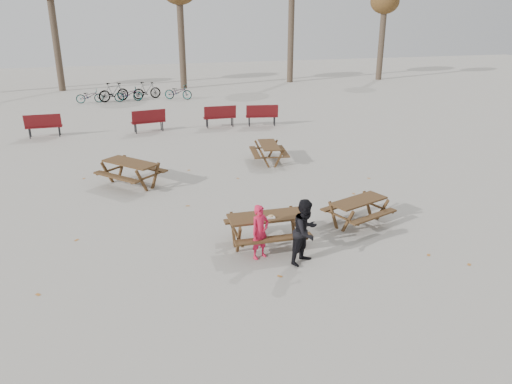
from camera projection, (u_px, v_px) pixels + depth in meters
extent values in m
plane|color=gray|center=(267.00, 245.00, 11.94)|extent=(80.00, 80.00, 0.00)
cube|color=#331E12|center=(267.00, 217.00, 11.67)|extent=(1.80, 0.70, 0.05)
cube|color=#331E12|center=(274.00, 239.00, 11.23)|extent=(1.80, 0.25, 0.05)
cube|color=#331E12|center=(260.00, 218.00, 12.32)|extent=(1.80, 0.25, 0.05)
cylinder|color=#331E12|center=(239.00, 240.00, 11.36)|extent=(0.08, 0.08, 0.73)
cylinder|color=#331E12|center=(233.00, 230.00, 11.90)|extent=(0.08, 0.08, 0.73)
cylinder|color=#331E12|center=(301.00, 233.00, 11.71)|extent=(0.08, 0.08, 0.73)
cylinder|color=#331E12|center=(293.00, 223.00, 12.26)|extent=(0.08, 0.08, 0.73)
cube|color=white|center=(271.00, 217.00, 11.51)|extent=(0.18, 0.11, 0.03)
ellipsoid|color=tan|center=(271.00, 216.00, 11.50)|extent=(0.14, 0.06, 0.05)
cylinder|color=silver|center=(259.00, 217.00, 11.38)|extent=(0.06, 0.06, 0.15)
cylinder|color=orange|center=(259.00, 218.00, 11.39)|extent=(0.07, 0.07, 0.05)
cylinder|color=white|center=(259.00, 214.00, 11.35)|extent=(0.03, 0.03, 0.02)
imported|color=red|center=(260.00, 232.00, 11.15)|extent=(0.55, 0.46, 1.27)
imported|color=black|center=(306.00, 232.00, 10.91)|extent=(0.92, 0.88, 1.49)
imported|color=black|center=(90.00, 96.00, 29.08)|extent=(1.56, 0.60, 0.81)
imported|color=black|center=(113.00, 92.00, 29.48)|extent=(1.90, 1.20, 1.11)
imported|color=black|center=(128.00, 94.00, 29.53)|extent=(1.68, 0.72, 0.86)
imported|color=black|center=(147.00, 90.00, 30.31)|extent=(1.77, 0.88, 1.03)
imported|color=black|center=(178.00, 92.00, 30.17)|extent=(1.78, 1.23, 0.89)
cylinder|color=#382B21|center=(56.00, 42.00, 32.26)|extent=(0.44, 0.44, 6.30)
cylinder|color=#382B21|center=(182.00, 43.00, 33.31)|extent=(0.44, 0.44, 5.95)
cylinder|color=#382B21|center=(291.00, 35.00, 35.98)|extent=(0.44, 0.44, 6.65)
cylinder|color=#382B21|center=(381.00, 44.00, 37.43)|extent=(0.44, 0.44, 5.25)
ellipsoid|color=brown|center=(385.00, 1.00, 36.37)|extent=(2.10, 2.10, 1.79)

